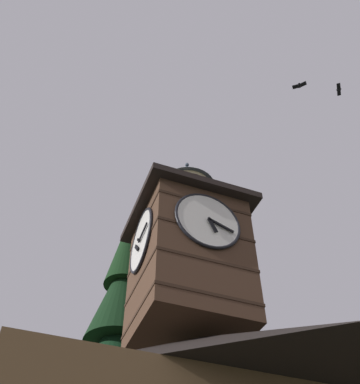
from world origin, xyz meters
TOP-DOWN VIEW (x-y plane):
  - clock_tower at (1.56, -0.97)m, footprint 3.90×3.90m
  - flying_bird_high at (-4.07, 2.69)m, footprint 0.50×0.58m
  - flying_bird_low at (-1.96, 2.66)m, footprint 0.53×0.51m

SIDE VIEW (x-z plane):
  - clock_tower at x=1.56m, z-range 6.97..14.64m
  - flying_bird_low at x=-1.96m, z-range 17.62..17.76m
  - flying_bird_high at x=-4.07m, z-range 18.50..18.62m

